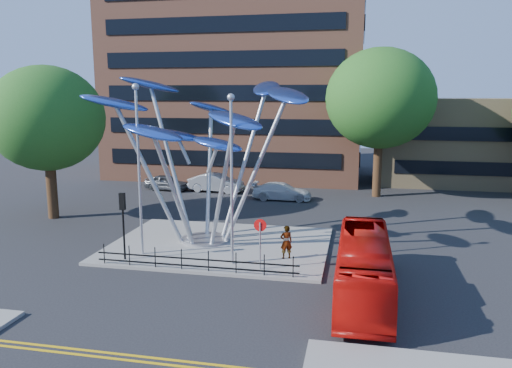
% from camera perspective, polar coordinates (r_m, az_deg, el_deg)
% --- Properties ---
extents(ground, '(120.00, 120.00, 0.00)m').
position_cam_1_polar(ground, '(22.54, -5.91, -11.74)').
color(ground, black).
rests_on(ground, ground).
extents(traffic_island, '(12.00, 9.00, 0.15)m').
position_cam_1_polar(traffic_island, '(28.21, -4.17, -6.98)').
color(traffic_island, slate).
rests_on(traffic_island, ground).
extents(double_yellow_near, '(40.00, 0.12, 0.01)m').
position_cam_1_polar(double_yellow_near, '(17.48, -12.18, -18.80)').
color(double_yellow_near, gold).
rests_on(double_yellow_near, ground).
extents(double_yellow_far, '(40.00, 0.12, 0.01)m').
position_cam_1_polar(double_yellow_far, '(17.24, -12.60, -19.26)').
color(double_yellow_far, gold).
rests_on(double_yellow_far, ground).
extents(brick_tower, '(25.00, 15.00, 30.00)m').
position_cam_1_polar(brick_tower, '(53.76, -1.85, 17.30)').
color(brick_tower, '#935840').
rests_on(brick_tower, ground).
extents(low_building_near, '(15.00, 8.00, 8.00)m').
position_cam_1_polar(low_building_near, '(50.99, 22.54, 4.52)').
color(low_building_near, '#9F875D').
rests_on(low_building_near, ground).
extents(tree_right, '(8.80, 8.80, 12.11)m').
position_cam_1_polar(tree_right, '(41.92, 14.03, 9.45)').
color(tree_right, black).
rests_on(tree_right, ground).
extents(tree_left, '(7.60, 7.60, 10.32)m').
position_cam_1_polar(tree_left, '(36.25, -22.81, 6.90)').
color(tree_left, black).
rests_on(tree_left, ground).
extents(leaf_sculpture, '(12.72, 9.54, 9.51)m').
position_cam_1_polar(leaf_sculpture, '(27.94, -6.09, 7.02)').
color(leaf_sculpture, '#9EA0A5').
rests_on(leaf_sculpture, traffic_island).
extents(street_lamp_left, '(0.36, 0.36, 8.80)m').
position_cam_1_polar(street_lamp_left, '(26.00, -13.29, 3.21)').
color(street_lamp_left, '#9EA0A5').
rests_on(street_lamp_left, traffic_island).
extents(street_lamp_right, '(0.36, 0.36, 8.30)m').
position_cam_1_polar(street_lamp_right, '(23.88, -2.82, 2.23)').
color(street_lamp_right, '#9EA0A5').
rests_on(street_lamp_right, traffic_island).
extents(traffic_light_island, '(0.28, 0.18, 3.42)m').
position_cam_1_polar(traffic_light_island, '(25.81, -14.98, -3.10)').
color(traffic_light_island, black).
rests_on(traffic_light_island, traffic_island).
extents(no_entry_sign_island, '(0.60, 0.10, 2.45)m').
position_cam_1_polar(no_entry_sign_island, '(23.78, 0.48, -5.88)').
color(no_entry_sign_island, '#9EA0A5').
rests_on(no_entry_sign_island, traffic_island).
extents(pedestrian_railing_front, '(10.00, 0.06, 1.00)m').
position_cam_1_polar(pedestrian_railing_front, '(24.16, -6.99, -8.84)').
color(pedestrian_railing_front, black).
rests_on(pedestrian_railing_front, traffic_island).
extents(red_bus, '(2.13, 9.11, 2.54)m').
position_cam_1_polar(red_bus, '(21.72, 12.20, -9.22)').
color(red_bus, '#AF0C08').
rests_on(red_bus, ground).
extents(pedestrian, '(0.74, 0.62, 1.73)m').
position_cam_1_polar(pedestrian, '(25.54, 3.48, -6.63)').
color(pedestrian, gray).
rests_on(pedestrian, traffic_island).
extents(parked_car_left, '(4.21, 2.26, 1.36)m').
position_cam_1_polar(parked_car_left, '(44.82, -10.15, 0.17)').
color(parked_car_left, '#464A4F').
rests_on(parked_car_left, ground).
extents(parked_car_mid, '(4.95, 2.13, 1.58)m').
position_cam_1_polar(parked_car_mid, '(43.50, -4.56, 0.14)').
color(parked_car_mid, '#A5A8AC').
rests_on(parked_car_mid, ground).
extents(parked_car_right, '(4.78, 2.02, 1.38)m').
position_cam_1_polar(parked_car_right, '(40.19, 2.98, -0.84)').
color(parked_car_right, silver).
rests_on(parked_car_right, ground).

